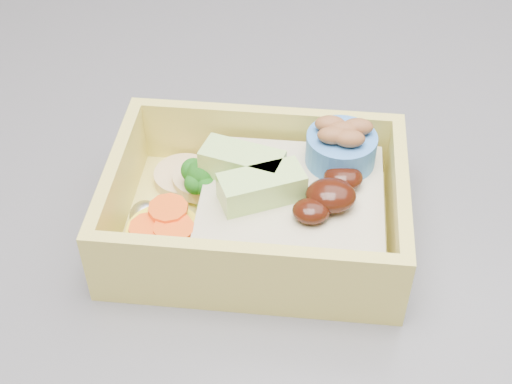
{
  "coord_description": "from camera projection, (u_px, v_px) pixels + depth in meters",
  "views": [
    {
      "loc": [
        -0.08,
        -0.59,
        1.28
      ],
      "look_at": [
        -0.1,
        -0.25,
        0.96
      ],
      "focal_mm": 50.0,
      "sensor_mm": 36.0,
      "label": 1
    }
  ],
  "objects": [
    {
      "name": "bento_box",
      "position": [
        265.0,
        205.0,
        0.48
      ],
      "size": [
        0.2,
        0.15,
        0.07
      ],
      "rotation": [
        0.0,
        0.0,
        -0.05
      ],
      "color": "#DBCC5A",
      "rests_on": "island"
    }
  ]
}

